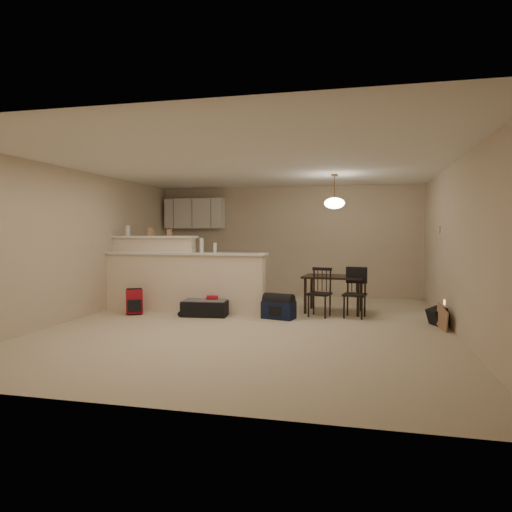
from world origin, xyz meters
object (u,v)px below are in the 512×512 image
(dining_chair_far, at_px, (355,293))
(suitcase, at_px, (206,308))
(pendant_lamp, at_px, (334,203))
(red_backpack, at_px, (134,302))
(dining_chair_near, at_px, (319,292))
(navy_duffel, at_px, (279,310))
(black_daypack, at_px, (438,317))
(dining_table, at_px, (334,280))

(dining_chair_far, height_order, suitcase, dining_chair_far)
(pendant_lamp, relative_size, red_backpack, 1.43)
(suitcase, bearing_deg, dining_chair_far, 2.88)
(red_backpack, bearing_deg, suitcase, -22.46)
(dining_chair_near, distance_m, dining_chair_far, 0.60)
(pendant_lamp, xyz_separation_m, navy_duffel, (-0.87, -0.81, -1.84))
(dining_chair_near, xyz_separation_m, black_daypack, (1.88, -0.34, -0.29))
(pendant_lamp, bearing_deg, dining_table, 180.00)
(navy_duffel, bearing_deg, black_daypack, 14.02)
(dining_chair_near, relative_size, dining_chair_far, 1.00)
(suitcase, height_order, red_backpack, red_backpack)
(pendant_lamp, xyz_separation_m, red_backpack, (-3.45, -0.97, -1.77))
(pendant_lamp, xyz_separation_m, suitcase, (-2.17, -0.81, -1.86))
(suitcase, distance_m, red_backpack, 1.29)
(red_backpack, xyz_separation_m, black_daypack, (5.12, 0.16, -0.08))
(dining_table, height_order, red_backpack, dining_table)
(suitcase, xyz_separation_m, black_daypack, (3.84, 0.00, 0.00))
(suitcase, bearing_deg, red_backpack, -178.23)
(dining_table, xyz_separation_m, pendant_lamp, (0.00, 0.00, 1.40))
(dining_table, relative_size, dining_chair_near, 1.35)
(dining_table, xyz_separation_m, dining_chair_near, (-0.22, -0.48, -0.17))
(dining_table, height_order, dining_chair_near, dining_chair_near)
(navy_duffel, bearing_deg, pendant_lamp, 57.13)
(suitcase, bearing_deg, dining_table, 15.19)
(dining_chair_far, bearing_deg, navy_duffel, -153.27)
(red_backpack, height_order, navy_duffel, red_backpack)
(pendant_lamp, bearing_deg, dining_chair_near, -114.37)
(dining_chair_near, xyz_separation_m, red_backpack, (-3.23, -0.50, -0.20))
(pendant_lamp, relative_size, suitcase, 0.79)
(dining_table, bearing_deg, pendant_lamp, 5.26)
(pendant_lamp, relative_size, navy_duffel, 1.16)
(red_backpack, bearing_deg, navy_duffel, -26.03)
(red_backpack, bearing_deg, black_daypack, -27.79)
(dining_chair_far, distance_m, suitcase, 2.59)
(dining_table, distance_m, black_daypack, 1.91)
(dining_chair_far, height_order, black_daypack, dining_chair_far)
(dining_chair_far, height_order, red_backpack, dining_chair_far)
(suitcase, xyz_separation_m, navy_duffel, (1.30, 0.00, 0.01))
(navy_duffel, xyz_separation_m, black_daypack, (2.54, 0.00, -0.01))
(red_backpack, bearing_deg, pendant_lamp, -13.83)
(pendant_lamp, distance_m, black_daypack, 2.62)
(black_daypack, bearing_deg, navy_duffel, 67.76)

